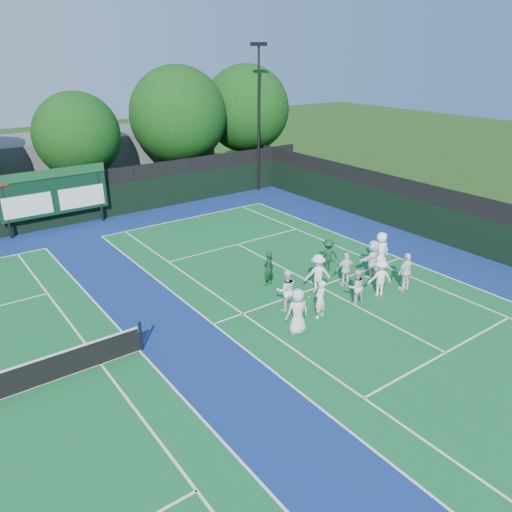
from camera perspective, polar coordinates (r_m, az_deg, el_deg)
ground at (r=21.60m, az=9.04°, el=-4.46°), size 120.00×120.00×0.00m
court_apron at (r=19.05m, az=-6.24°, el=-8.23°), size 34.00×32.00×0.01m
near_court at (r=22.23m, az=7.24°, el=-3.50°), size 11.05×23.85×0.01m
back_fence at (r=31.52m, az=-20.34°, el=5.81°), size 34.00×0.08×3.00m
divider_fence_right at (r=28.31m, az=20.87°, el=3.91°), size 0.08×32.00×3.00m
scoreboard at (r=30.68m, az=-22.12°, el=6.74°), size 6.00×0.21×3.55m
clubhouse at (r=39.95m, az=-18.37°, el=10.35°), size 18.00×6.00×4.00m
light_pole_right at (r=36.25m, az=0.30°, el=17.21°), size 1.20×0.30×10.12m
tree_c at (r=34.79m, az=-19.53°, el=12.67°), size 5.46×5.46×7.34m
tree_d at (r=37.44m, az=-8.73°, el=15.36°), size 6.90×6.90×8.77m
tree_e at (r=40.51m, az=-1.00°, el=16.26°), size 6.66×6.66×8.73m
tennis_ball_0 at (r=21.24m, az=6.08°, el=-4.68°), size 0.07×0.07×0.07m
tennis_ball_1 at (r=23.15m, az=10.31°, el=-2.52°), size 0.07×0.07×0.07m
tennis_ball_2 at (r=22.47m, az=16.35°, el=-3.93°), size 0.07×0.07×0.07m
tennis_ball_3 at (r=20.14m, az=3.04°, el=-6.19°), size 0.07×0.07×0.07m
tennis_ball_4 at (r=22.33m, az=7.09°, el=-3.30°), size 0.07×0.07×0.07m
tennis_ball_5 at (r=22.67m, az=13.08°, el=-3.33°), size 0.07×0.07×0.07m
player_front_0 at (r=18.33m, az=4.78°, el=-6.32°), size 0.97×0.74×1.77m
player_front_1 at (r=19.47m, az=7.35°, el=-4.92°), size 0.64×0.49×1.58m
player_front_2 at (r=20.76m, az=11.35°, el=-3.46°), size 0.85×0.73×1.52m
player_front_3 at (r=21.69m, az=13.98°, el=-2.38°), size 1.20×0.97×1.62m
player_front_4 at (r=22.43m, az=16.80°, el=-1.71°), size 1.02×0.46×1.71m
player_back_0 at (r=19.85m, az=3.47°, el=-3.93°), size 1.03×0.93×1.74m
player_back_1 at (r=21.39m, az=7.06°, el=-2.02°), size 1.30×1.04×1.75m
player_back_2 at (r=22.21m, az=10.24°, el=-1.52°), size 0.99×0.70×1.56m
player_back_3 at (r=23.37m, az=13.18°, el=-0.27°), size 1.69×0.83×1.75m
player_back_4 at (r=24.12m, az=14.05°, el=0.53°), size 1.02×0.78×1.87m
coach_left at (r=21.91m, az=1.41°, el=-1.46°), size 0.64×0.49×1.59m
coach_right at (r=23.63m, az=8.22°, el=0.11°), size 1.14×0.89×1.55m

